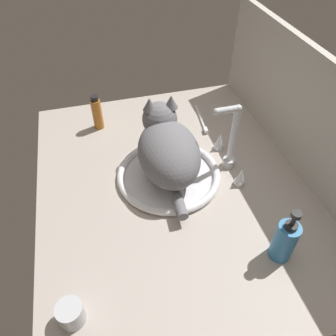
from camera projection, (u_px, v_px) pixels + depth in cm
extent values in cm
cube|color=#ADA399|center=(171.00, 187.00, 103.49)|extent=(104.76, 82.57, 3.00)
cube|color=beige|center=(306.00, 119.00, 98.29)|extent=(104.76, 2.40, 40.30)
torus|color=white|center=(168.00, 174.00, 103.83)|extent=(33.22, 33.22, 2.38)
cylinder|color=white|center=(168.00, 176.00, 104.45)|extent=(29.65, 29.65, 0.60)
cylinder|color=silver|center=(229.00, 162.00, 107.56)|extent=(4.00, 4.00, 2.78)
cylinder|color=silver|center=(233.00, 135.00, 99.59)|extent=(2.00, 2.00, 19.97)
sphere|color=silver|center=(238.00, 108.00, 92.59)|extent=(2.20, 2.20, 2.20)
cylinder|color=silver|center=(228.00, 110.00, 91.98)|extent=(2.00, 6.63, 2.00)
sphere|color=silver|center=(217.00, 112.00, 91.36)|extent=(2.10, 2.10, 2.10)
cylinder|color=silver|center=(219.00, 147.00, 114.12)|extent=(3.20, 3.20, 1.60)
cone|color=silver|center=(220.00, 139.00, 111.82)|extent=(2.88, 2.88, 4.95)
cylinder|color=silver|center=(239.00, 182.00, 101.84)|extent=(3.20, 3.20, 1.60)
cone|color=silver|center=(241.00, 175.00, 99.54)|extent=(2.88, 2.88, 4.95)
ellipsoid|color=slate|center=(168.00, 153.00, 97.47)|extent=(28.33, 20.04, 15.75)
sphere|color=slate|center=(161.00, 119.00, 101.71)|extent=(11.14, 11.14, 11.14)
cone|color=slate|center=(149.00, 104.00, 97.02)|extent=(4.23, 4.23, 4.18)
cone|color=slate|center=(171.00, 102.00, 98.02)|extent=(4.23, 4.23, 4.18)
ellipsoid|color=silver|center=(158.00, 114.00, 105.41)|extent=(3.58, 4.85, 3.57)
ellipsoid|color=silver|center=(162.00, 136.00, 104.72)|extent=(8.19, 10.64, 8.66)
cylinder|color=slate|center=(179.00, 203.00, 91.67)|extent=(10.24, 3.71, 3.20)
cylinder|color=#B2661E|center=(97.00, 114.00, 119.45)|extent=(3.69, 3.69, 11.83)
cylinder|color=black|center=(94.00, 98.00, 114.68)|extent=(2.77, 2.77, 1.80)
cylinder|color=teal|center=(284.00, 241.00, 80.34)|extent=(5.57, 5.57, 12.04)
cylinder|color=black|center=(291.00, 226.00, 75.70)|extent=(3.06, 3.06, 1.20)
cylinder|color=black|center=(294.00, 220.00, 74.18)|extent=(1.11, 1.11, 3.15)
cylinder|color=black|center=(296.00, 215.00, 72.65)|extent=(2.51, 2.51, 1.20)
cylinder|color=#B2B5BA|center=(71.00, 315.00, 71.18)|extent=(5.90, 5.90, 4.78)
cylinder|color=silver|center=(69.00, 309.00, 69.16)|extent=(6.02, 6.02, 1.00)
cylinder|color=silver|center=(200.00, 117.00, 127.35)|extent=(15.73, 2.86, 1.00)
cube|color=white|center=(206.00, 130.00, 120.46)|extent=(2.72, 1.50, 1.20)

